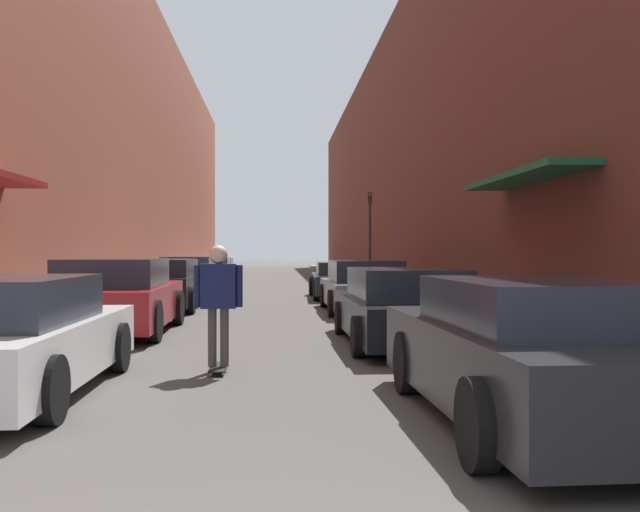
% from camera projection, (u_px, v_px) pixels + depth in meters
% --- Properties ---
extents(ground, '(145.80, 145.80, 0.00)m').
position_uv_depth(ground, '(267.00, 289.00, 27.81)').
color(ground, '#4C4947').
extents(curb_strip_left, '(1.80, 66.27, 0.12)m').
position_uv_depth(curb_strip_left, '(175.00, 281.00, 34.14)').
color(curb_strip_left, gray).
rests_on(curb_strip_left, ground).
extents(curb_strip_right, '(1.80, 66.27, 0.12)m').
position_uv_depth(curb_strip_right, '(360.00, 280.00, 34.70)').
color(curb_strip_right, gray).
rests_on(curb_strip_right, ground).
extents(building_row_left, '(4.90, 66.27, 13.44)m').
position_uv_depth(building_row_left, '(114.00, 142.00, 33.90)').
color(building_row_left, brown).
rests_on(building_row_left, ground).
extents(building_row_right, '(4.90, 66.27, 11.77)m').
position_uv_depth(building_row_right, '(419.00, 161.00, 34.83)').
color(building_row_right, brown).
rests_on(building_row_right, ground).
extents(parked_car_left_1, '(2.04, 4.61, 1.38)m').
position_uv_depth(parked_car_left_1, '(116.00, 297.00, 13.13)').
color(parked_car_left_1, maroon).
rests_on(parked_car_left_1, ground).
extents(parked_car_left_2, '(2.02, 4.30, 1.31)m').
position_uv_depth(parked_car_left_2, '(161.00, 285.00, 18.32)').
color(parked_car_left_2, black).
rests_on(parked_car_left_2, ground).
extents(parked_car_left_3, '(1.95, 4.47, 1.32)m').
position_uv_depth(parked_car_left_3, '(189.00, 276.00, 24.23)').
color(parked_car_left_3, silver).
rests_on(parked_car_left_3, ground).
extents(parked_car_left_4, '(2.07, 4.00, 1.24)m').
position_uv_depth(parked_car_left_4, '(209.00, 273.00, 29.40)').
color(parked_car_left_4, '#B7B7BC').
rests_on(parked_car_left_4, ground).
extents(parked_car_left_5, '(1.87, 4.03, 1.16)m').
position_uv_depth(parked_car_left_5, '(216.00, 270.00, 34.03)').
color(parked_car_left_5, navy).
rests_on(parked_car_left_5, ground).
extents(parked_car_right_0, '(1.91, 4.44, 1.29)m').
position_uv_depth(parked_car_right_0, '(532.00, 353.00, 6.30)').
color(parked_car_right_0, '#232326').
rests_on(parked_car_right_0, ground).
extents(parked_car_right_1, '(1.98, 4.59, 1.25)m').
position_uv_depth(parked_car_right_1, '(404.00, 308.00, 11.60)').
color(parked_car_right_1, black).
rests_on(parked_car_right_1, ground).
extents(parked_car_right_2, '(1.99, 4.53, 1.29)m').
position_uv_depth(parked_car_right_2, '(364.00, 287.00, 17.73)').
color(parked_car_right_2, gray).
rests_on(parked_car_right_2, ground).
extents(parked_car_right_3, '(2.07, 4.42, 1.16)m').
position_uv_depth(parked_car_right_3, '(343.00, 280.00, 22.87)').
color(parked_car_right_3, '#232326').
rests_on(parked_car_right_3, ground).
extents(skateboarder, '(0.61, 0.78, 1.60)m').
position_uv_depth(skateboarder, '(218.00, 294.00, 8.97)').
color(skateboarder, black).
rests_on(skateboarder, ground).
extents(traffic_light, '(0.16, 0.22, 3.70)m').
position_uv_depth(traffic_light, '(370.00, 228.00, 27.97)').
color(traffic_light, '#2D2D2D').
rests_on(traffic_light, curb_strip_right).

